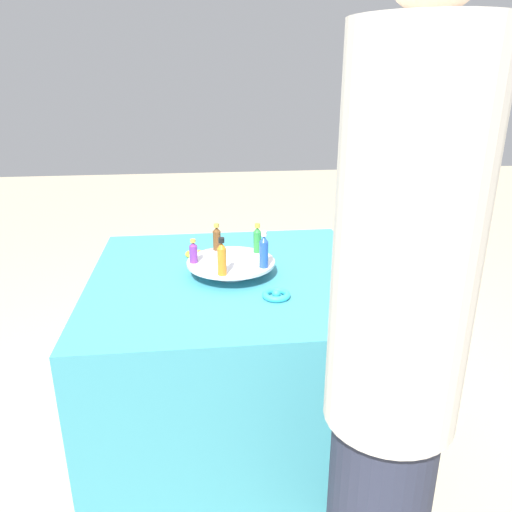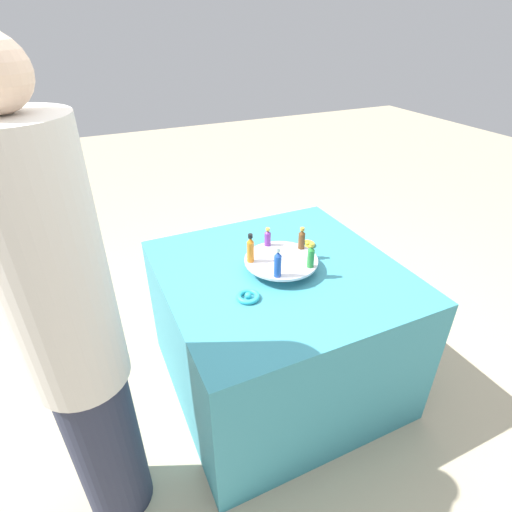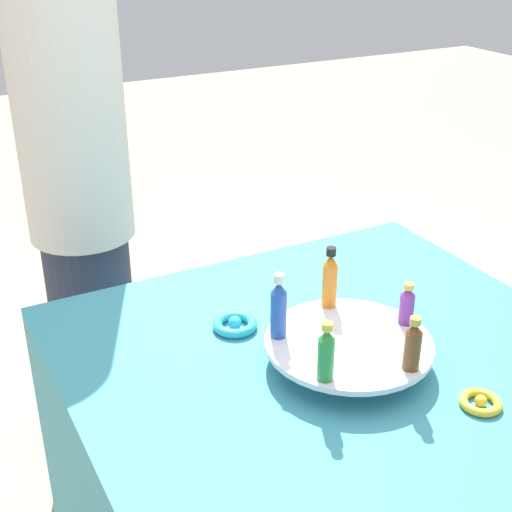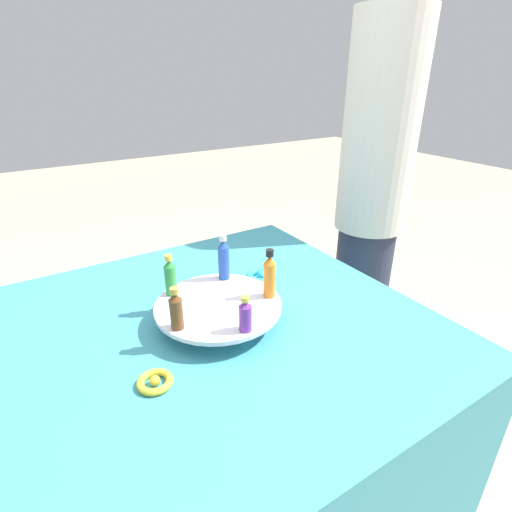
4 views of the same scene
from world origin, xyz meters
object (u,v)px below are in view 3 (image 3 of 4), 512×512
object	(u,v)px
bottle_brown	(413,345)
ribbon_bow_teal	(235,324)
person_figure	(78,185)
display_stand	(348,346)
ribbon_bow_gold	(481,402)
bottle_green	(326,353)
bottle_orange	(330,279)
bottle_blue	(279,308)
bottle_purple	(406,304)

from	to	relation	value
bottle_brown	ribbon_bow_teal	world-z (taller)	bottle_brown
bottle_brown	person_figure	size ratio (longest dim) A/B	0.06
display_stand	bottle_brown	distance (m)	0.16
bottle_brown	ribbon_bow_gold	bearing A→B (deg)	44.62
ribbon_bow_gold	bottle_green	bearing A→B (deg)	-119.40
bottle_orange	display_stand	bearing A→B (deg)	-16.59
bottle_green	person_figure	distance (m)	1.00
ribbon_bow_teal	ribbon_bow_gold	world-z (taller)	ribbon_bow_teal
bottle_orange	bottle_green	distance (m)	0.27
bottle_orange	ribbon_bow_gold	distance (m)	0.40
bottle_brown	ribbon_bow_teal	xyz separation A→B (m)	(-0.37, -0.19, -0.10)
bottle_orange	bottle_blue	world-z (taller)	same
display_stand	person_figure	xyz separation A→B (m)	(-0.90, -0.30, 0.11)
bottle_brown	person_figure	bearing A→B (deg)	-161.35
bottle_green	person_figure	bearing A→B (deg)	-169.26
person_figure	bottle_green	bearing A→B (deg)	-7.79
bottle_orange	ribbon_bow_gold	bearing A→B (deg)	15.44
display_stand	bottle_blue	world-z (taller)	bottle_blue
ribbon_bow_teal	bottle_blue	bearing A→B (deg)	9.39
bottle_brown	display_stand	bearing A→B (deg)	-160.59
bottle_brown	ribbon_bow_gold	xyz separation A→B (m)	(0.10, 0.10, -0.10)
bottle_orange	person_figure	bearing A→B (deg)	-155.78
display_stand	person_figure	size ratio (longest dim) A/B	0.20
bottle_orange	person_figure	xyz separation A→B (m)	(-0.76, -0.34, 0.03)
bottle_blue	person_figure	bearing A→B (deg)	-167.38
bottle_blue	bottle_green	xyz separation A→B (m)	(0.17, 0.00, -0.01)
bottle_brown	bottle_purple	distance (m)	0.17
bottle_orange	bottle_brown	bearing A→B (deg)	1.41
display_stand	ribbon_bow_gold	world-z (taller)	display_stand
bottle_brown	bottle_purple	bearing A→B (deg)	145.41
display_stand	bottle_green	xyz separation A→B (m)	(0.09, -0.11, 0.07)
bottle_green	bottle_brown	size ratio (longest dim) A/B	1.08
ribbon_bow_gold	bottle_purple	bearing A→B (deg)	179.90
display_stand	bottle_purple	distance (m)	0.15
bottle_brown	bottle_purple	world-z (taller)	bottle_brown
display_stand	ribbon_bow_gold	size ratio (longest dim) A/B	4.27
bottle_green	bottle_blue	bearing A→B (deg)	-178.59
ribbon_bow_gold	person_figure	xyz separation A→B (m)	(-1.13, -0.44, 0.14)
bottle_green	bottle_brown	distance (m)	0.17
bottle_green	ribbon_bow_teal	distance (m)	0.34
ribbon_bow_gold	person_figure	size ratio (longest dim) A/B	0.05
bottle_green	ribbon_bow_teal	bearing A→B (deg)	-174.80
bottle_orange	bottle_green	world-z (taller)	bottle_orange
display_stand	bottle_purple	size ratio (longest dim) A/B	3.67
bottle_purple	ribbon_bow_gold	distance (m)	0.25
bottle_orange	ribbon_bow_teal	xyz separation A→B (m)	(-0.09, -0.18, -0.11)
ribbon_bow_teal	person_figure	xyz separation A→B (m)	(-0.67, -0.16, 0.14)
bottle_green	display_stand	bearing A→B (deg)	127.41
display_stand	bottle_orange	bearing A→B (deg)	163.41
ribbon_bow_teal	bottle_brown	bearing A→B (deg)	27.44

